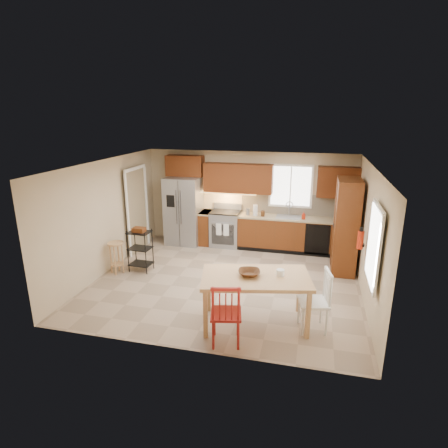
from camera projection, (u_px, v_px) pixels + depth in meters
name	position (u px, v px, depth m)	size (l,w,h in m)	color
floor	(227.00, 281.00, 8.02)	(5.50, 5.50, 0.00)	tan
ceiling	(227.00, 164.00, 7.29)	(5.50, 5.00, 0.02)	silver
wall_back	(248.00, 199.00, 9.98)	(5.50, 0.02, 2.50)	#CCB793
wall_front	(186.00, 275.00, 5.33)	(5.50, 0.02, 2.50)	#CCB793
wall_left	(106.00, 217.00, 8.28)	(0.02, 5.00, 2.50)	#CCB793
wall_right	(369.00, 235.00, 7.03)	(0.02, 5.00, 2.50)	#CCB793
refrigerator	(184.00, 211.00, 10.12)	(0.92, 0.75, 1.82)	gray
range_stove	(226.00, 229.00, 10.04)	(0.76, 0.63, 0.92)	gray
base_cabinet_narrow	(206.00, 228.00, 10.18)	(0.30, 0.60, 0.90)	#5E2A11
base_cabinet_run	(295.00, 234.00, 9.64)	(2.92, 0.60, 0.90)	#5E2A11
dishwasher	(317.00, 240.00, 9.24)	(0.60, 0.02, 0.78)	black
backsplash	(297.00, 204.00, 9.69)	(2.92, 0.03, 0.55)	beige
upper_over_fridge	(185.00, 166.00, 9.96)	(1.00, 0.35, 0.55)	#5E280F
upper_left_block	(238.00, 178.00, 9.71)	(1.80, 0.35, 0.75)	#5E280F
upper_right_block	(338.00, 182.00, 9.14)	(1.00, 0.35, 0.75)	#5E280F
window_back	(291.00, 186.00, 9.59)	(1.12, 0.04, 1.12)	white
sink	(288.00, 219.00, 9.56)	(0.62, 0.46, 0.16)	gray
undercab_glow	(227.00, 193.00, 9.87)	(1.60, 0.30, 0.01)	#FFBF66
soap_bottle	(304.00, 215.00, 9.34)	(0.09, 0.09, 0.19)	#AE220C
paper_towel	(255.00, 210.00, 9.66)	(0.12, 0.12, 0.28)	white
canister_steel	(248.00, 212.00, 9.72)	(0.11, 0.11, 0.18)	gray
canister_wood	(263.00, 214.00, 9.60)	(0.10, 0.10, 0.14)	#4E2D14
pantry	(346.00, 226.00, 8.27)	(0.50, 0.95, 2.10)	#5E2A11
fire_extinguisher	(360.00, 240.00, 7.24)	(0.12, 0.12, 0.36)	#AE220C
window_right	(374.00, 246.00, 5.92)	(0.04, 1.02, 1.32)	white
doorway	(137.00, 211.00, 9.53)	(0.04, 0.95, 2.10)	#8C7A59
dining_table	(255.00, 300.00, 6.30)	(1.78, 1.00, 0.87)	tan
chair_red	(226.00, 313.00, 5.75)	(0.49, 0.49, 1.05)	#AB201A
chair_white	(313.00, 301.00, 6.10)	(0.49, 0.49, 1.05)	white
table_bowl	(249.00, 276.00, 6.19)	(0.36, 0.36, 0.09)	#4E2D14
table_jar	(280.00, 274.00, 6.17)	(0.15, 0.15, 0.17)	white
bar_stool	(117.00, 258.00, 8.33)	(0.35, 0.35, 0.72)	tan
utility_cart	(140.00, 250.00, 8.42)	(0.48, 0.38, 0.97)	black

